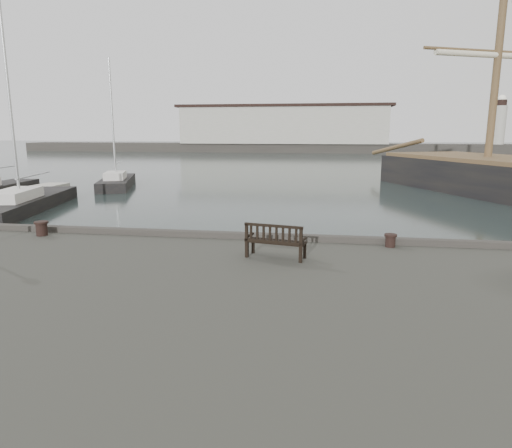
{
  "coord_description": "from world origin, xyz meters",
  "views": [
    {
      "loc": [
        2.66,
        -13.55,
        4.8
      ],
      "look_at": [
        0.57,
        -0.5,
        2.1
      ],
      "focal_mm": 32.0,
      "sensor_mm": 36.0,
      "label": 1
    }
  ],
  "objects_px": {
    "bollard_left": "(42,229)",
    "yacht_c": "(25,206)",
    "bench": "(276,247)",
    "yacht_d": "(117,184)",
    "bollard_right": "(390,240)"
  },
  "relations": [
    {
      "from": "bollard_left",
      "to": "yacht_d",
      "type": "xyz_separation_m",
      "value": [
        -9.27,
        24.29,
        -1.55
      ]
    },
    {
      "from": "yacht_c",
      "to": "bench",
      "type": "bearing_deg",
      "value": -50.97
    },
    {
      "from": "bench",
      "to": "bollard_left",
      "type": "relative_size",
      "value": 3.62
    },
    {
      "from": "bench",
      "to": "yacht_c",
      "type": "xyz_separation_m",
      "value": [
        -17.19,
        13.81,
        -1.6
      ]
    },
    {
      "from": "yacht_c",
      "to": "yacht_d",
      "type": "relative_size",
      "value": 1.32
    },
    {
      "from": "bench",
      "to": "yacht_d",
      "type": "distance_m",
      "value": 30.79
    },
    {
      "from": "bollard_left",
      "to": "yacht_c",
      "type": "distance_m",
      "value": 15.74
    },
    {
      "from": "bench",
      "to": "bollard_left",
      "type": "height_order",
      "value": "bench"
    },
    {
      "from": "yacht_d",
      "to": "yacht_c",
      "type": "bearing_deg",
      "value": -110.48
    },
    {
      "from": "yacht_d",
      "to": "bollard_left",
      "type": "bearing_deg",
      "value": -88.03
    },
    {
      "from": "bollard_left",
      "to": "yacht_c",
      "type": "relative_size",
      "value": 0.03
    },
    {
      "from": "bench",
      "to": "bollard_right",
      "type": "relative_size",
      "value": 4.39
    },
    {
      "from": "bench",
      "to": "bollard_left",
      "type": "bearing_deg",
      "value": -179.17
    },
    {
      "from": "bollard_left",
      "to": "yacht_c",
      "type": "xyz_separation_m",
      "value": [
        -9.6,
        12.38,
        -1.54
      ]
    },
    {
      "from": "bollard_right",
      "to": "yacht_c",
      "type": "height_order",
      "value": "yacht_c"
    }
  ]
}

